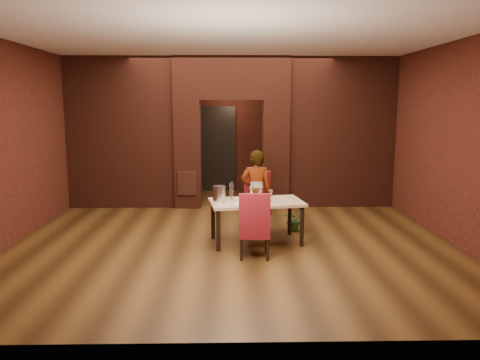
% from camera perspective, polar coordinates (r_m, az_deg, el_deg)
% --- Properties ---
extents(floor, '(8.00, 8.00, 0.00)m').
position_cam_1_polar(floor, '(8.38, -0.93, -6.07)').
color(floor, '#4B2F12').
rests_on(floor, ground).
extents(ceiling, '(7.00, 8.00, 0.04)m').
position_cam_1_polar(ceiling, '(8.14, -0.99, 16.21)').
color(ceiling, silver).
rests_on(ceiling, ground).
extents(wall_back, '(7.00, 0.04, 3.20)m').
position_cam_1_polar(wall_back, '(12.10, -1.05, 6.33)').
color(wall_back, maroon).
rests_on(wall_back, ground).
extents(wall_front, '(7.00, 0.04, 3.20)m').
position_cam_1_polar(wall_front, '(4.13, -0.69, 0.75)').
color(wall_front, maroon).
rests_on(wall_front, ground).
extents(wall_left, '(0.04, 8.00, 3.20)m').
position_cam_1_polar(wall_left, '(8.81, -24.44, 4.43)').
color(wall_left, maroon).
rests_on(wall_left, ground).
extents(wall_right, '(0.04, 8.00, 3.20)m').
position_cam_1_polar(wall_right, '(8.84, 22.44, 4.58)').
color(wall_right, maroon).
rests_on(wall_right, ground).
extents(pillar_left, '(0.55, 0.55, 2.30)m').
position_cam_1_polar(pillar_left, '(10.18, -6.37, 3.19)').
color(pillar_left, maroon).
rests_on(pillar_left, ground).
extents(pillar_right, '(0.55, 0.55, 2.30)m').
position_cam_1_polar(pillar_right, '(10.18, 4.35, 3.22)').
color(pillar_right, maroon).
rests_on(pillar_right, ground).
extents(lintel, '(2.45, 0.55, 0.90)m').
position_cam_1_polar(lintel, '(10.10, -1.04, 12.29)').
color(lintel, maroon).
rests_on(lintel, ground).
extents(wing_wall_left, '(2.28, 0.35, 3.20)m').
position_cam_1_polar(wing_wall_left, '(10.36, -14.26, 5.56)').
color(wing_wall_left, maroon).
rests_on(wing_wall_left, ground).
extents(wing_wall_right, '(2.28, 0.35, 3.20)m').
position_cam_1_polar(wing_wall_right, '(10.38, 12.20, 5.65)').
color(wing_wall_right, maroon).
rests_on(wing_wall_right, ground).
extents(vent_panel, '(0.40, 0.03, 0.50)m').
position_cam_1_polar(vent_panel, '(9.97, -6.46, -0.42)').
color(vent_panel, brown).
rests_on(vent_panel, ground).
extents(rear_door, '(0.90, 0.08, 2.10)m').
position_cam_1_polar(rear_door, '(12.08, -2.95, 3.70)').
color(rear_door, black).
rests_on(rear_door, ground).
extents(rear_door_frame, '(1.02, 0.04, 2.22)m').
position_cam_1_polar(rear_door_frame, '(12.04, -2.95, 3.68)').
color(rear_door_frame, black).
rests_on(rear_door_frame, ground).
extents(dining_table, '(1.57, 1.04, 0.69)m').
position_cam_1_polar(dining_table, '(7.54, 1.98, -5.11)').
color(dining_table, tan).
rests_on(dining_table, ground).
extents(chair_far, '(0.49, 0.49, 1.04)m').
position_cam_1_polar(chair_far, '(8.17, 2.13, -2.72)').
color(chair_far, maroon).
rests_on(chair_far, ground).
extents(chair_near, '(0.46, 0.46, 0.98)m').
position_cam_1_polar(chair_near, '(6.81, 1.75, -5.43)').
color(chair_near, maroon).
rests_on(chair_near, ground).
extents(person_seated, '(0.56, 0.40, 1.45)m').
position_cam_1_polar(person_seated, '(8.02, 1.99, -1.45)').
color(person_seated, silver).
rests_on(person_seated, ground).
extents(wine_glass_a, '(0.08, 0.08, 0.20)m').
position_cam_1_polar(wine_glass_a, '(7.61, 1.41, -1.57)').
color(wine_glass_a, white).
rests_on(wine_glass_a, dining_table).
extents(wine_glass_b, '(0.09, 0.09, 0.21)m').
position_cam_1_polar(wine_glass_b, '(7.45, 2.45, -1.76)').
color(wine_glass_b, white).
rests_on(wine_glass_b, dining_table).
extents(wine_glass_c, '(0.07, 0.07, 0.18)m').
position_cam_1_polar(wine_glass_c, '(7.44, 3.75, -1.91)').
color(wine_glass_c, white).
rests_on(wine_glass_c, dining_table).
extents(tasting_sheet, '(0.33, 0.31, 0.00)m').
position_cam_1_polar(tasting_sheet, '(7.27, 0.41, -2.87)').
color(tasting_sheet, silver).
rests_on(tasting_sheet, dining_table).
extents(wine_bucket, '(0.20, 0.20, 0.25)m').
position_cam_1_polar(wine_bucket, '(7.43, -2.56, -1.66)').
color(wine_bucket, silver).
rests_on(wine_bucket, dining_table).
extents(water_bottle, '(0.07, 0.07, 0.28)m').
position_cam_1_polar(water_bottle, '(7.62, -1.05, -1.25)').
color(water_bottle, white).
rests_on(water_bottle, dining_table).
extents(potted_plant, '(0.50, 0.50, 0.42)m').
position_cam_1_polar(potted_plant, '(8.33, 6.55, -4.72)').
color(potted_plant, '#286126').
rests_on(potted_plant, ground).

